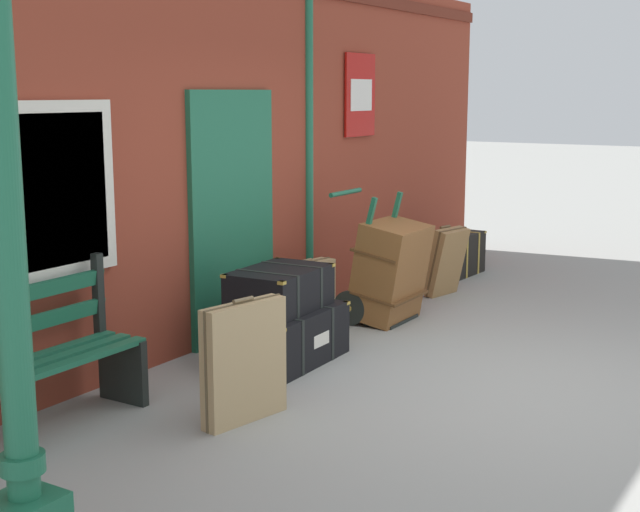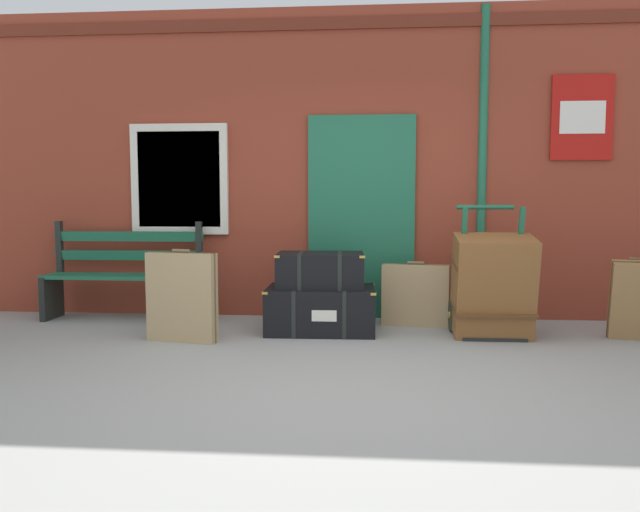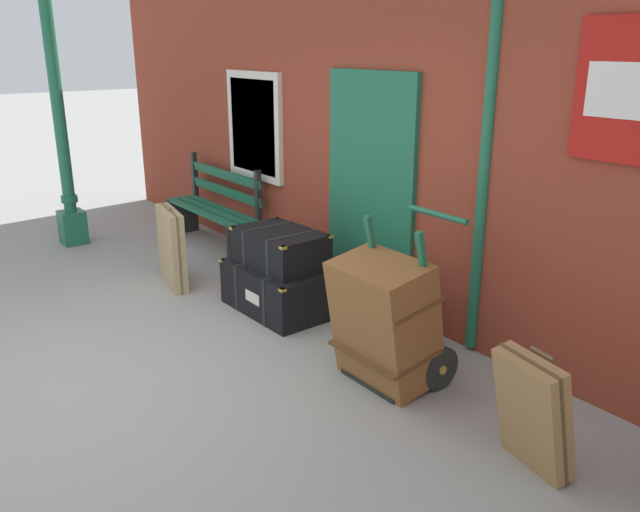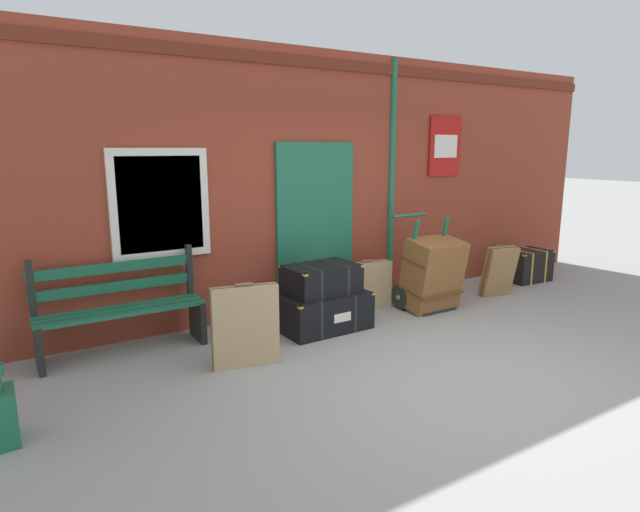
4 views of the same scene
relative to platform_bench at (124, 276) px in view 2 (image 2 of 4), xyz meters
name	(u,v)px [view 2 (image 2 of 4)]	position (x,y,z in m)	size (l,w,h in m)	color
ground_plane	(346,386)	(2.39, -2.16, -0.44)	(60.00, 60.00, 0.00)	gray
brick_facade	(356,165)	(2.38, 0.44, 1.15)	(10.40, 0.35, 3.20)	brown
platform_bench	(124,276)	(0.00, 0.00, 0.00)	(1.60, 0.43, 1.01)	#1E6647
steamer_trunk_base	(321,309)	(2.09, -0.48, -0.23)	(1.03, 0.67, 0.43)	black
steamer_trunk_middle	(320,270)	(2.08, -0.45, 0.14)	(0.84, 0.59, 0.33)	black
porters_trolley	(489,305)	(3.63, -0.44, -0.17)	(0.71, 0.66, 1.19)	black
large_brown_trunk	(493,286)	(3.63, -0.62, 0.03)	(0.70, 0.58, 0.94)	brown
suitcase_charcoal	(638,301)	(4.87, -0.63, -0.09)	(0.50, 0.37, 0.73)	olive
suitcase_cream	(415,295)	(2.99, -0.11, -0.14)	(0.67, 0.26, 0.64)	tan
suitcase_olive	(182,297)	(0.91, -0.97, -0.06)	(0.64, 0.25, 0.81)	tan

